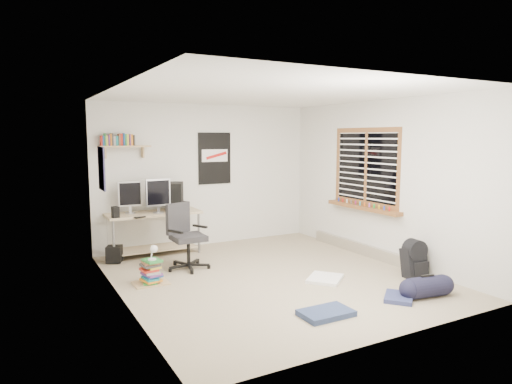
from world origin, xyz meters
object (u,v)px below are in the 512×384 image
office_chair (188,236)px  book_stack (151,273)px  desk (153,232)px  backpack (414,263)px  duffel_bag (427,286)px

office_chair → book_stack: 0.87m
desk → office_chair: (0.21, -1.08, 0.12)m
office_chair → backpack: 3.22m
desk → backpack: 4.08m
office_chair → duffel_bag: office_chair is taller
office_chair → desk: bearing=76.9°
office_chair → book_stack: (-0.69, -0.42, -0.34)m
duffel_bag → desk: bearing=131.9°
book_stack → office_chair: bearing=31.5°
book_stack → desk: bearing=72.4°
desk → backpack: (2.81, -2.96, -0.16)m
office_chair → book_stack: office_chair is taller
duffel_bag → book_stack: bearing=152.1°
office_chair → backpack: office_chair is taller
backpack → duffel_bag: 0.82m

